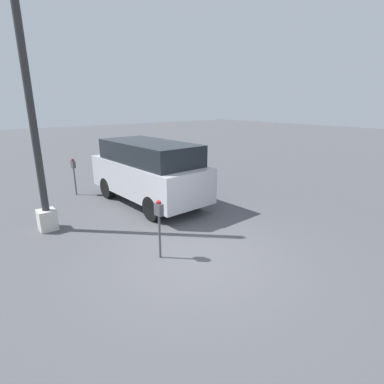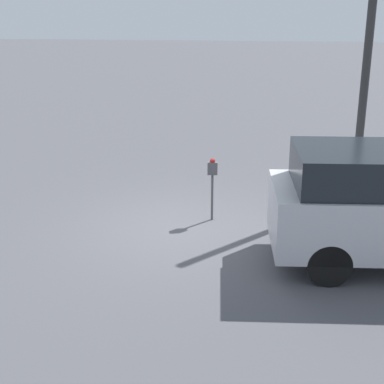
% 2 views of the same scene
% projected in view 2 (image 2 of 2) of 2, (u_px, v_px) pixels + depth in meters
% --- Properties ---
extents(ground_plane, '(80.00, 80.00, 0.00)m').
position_uv_depth(ground_plane, '(184.00, 229.00, 11.72)').
color(ground_plane, '#4C4C51').
extents(parking_meter_near, '(0.21, 0.12, 1.32)m').
position_uv_depth(parking_meter_near, '(212.00, 175.00, 11.87)').
color(parking_meter_near, '#4C4C4C').
rests_on(parking_meter_near, ground).
extents(lamp_post, '(0.44, 0.44, 6.30)m').
position_uv_depth(lamp_post, '(363.00, 100.00, 12.61)').
color(lamp_post, beige).
rests_on(lamp_post, ground).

